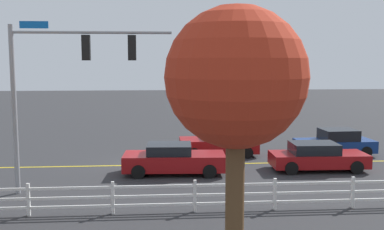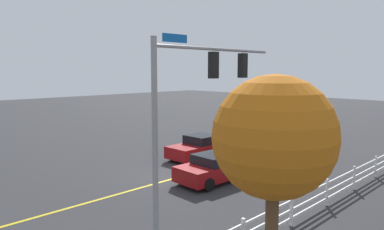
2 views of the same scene
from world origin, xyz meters
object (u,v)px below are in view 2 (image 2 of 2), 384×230
object	(u,v)px
car_2	(264,136)
car_3	(200,147)
car_1	(218,167)
car_0	(287,147)
tree_2	(274,138)

from	to	relation	value
car_2	car_3	xyz separation A→B (m)	(6.58, -0.46, 0.01)
car_1	car_3	size ratio (longest dim) A/B	1.12
car_0	car_1	size ratio (longest dim) A/B	0.96
car_0	car_2	world-z (taller)	car_2
car_0	car_1	world-z (taller)	car_1
car_3	tree_2	xyz separation A→B (m)	(9.60, 11.55, 3.43)
car_1	car_3	distance (m)	4.82
car_0	car_1	distance (m)	7.06
car_3	tree_2	world-z (taller)	tree_2
car_2	car_0	bearing A→B (deg)	53.52
car_1	tree_2	world-z (taller)	tree_2
car_0	car_1	bearing A→B (deg)	-177.34
car_2	car_3	size ratio (longest dim) A/B	1.01
car_1	car_2	xyz separation A→B (m)	(-9.32, -3.52, 0.01)
car_2	tree_2	distance (m)	19.92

